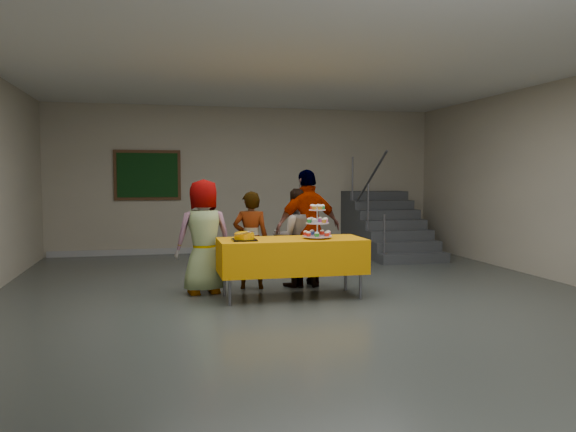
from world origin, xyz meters
The scene contains 10 objects.
room_shell centered at (0.00, 0.02, 2.13)m, with size 10.00×10.04×3.02m.
bake_table centered at (-0.14, 0.41, 0.56)m, with size 1.88×0.78×0.77m.
cupcake_stand centered at (0.19, 0.36, 0.95)m, with size 0.38×0.38×0.44m.
bear_cake centered at (-0.77, 0.35, 0.83)m, with size 0.32×0.36×0.12m.
schoolchild_a centered at (-1.23, 0.94, 0.77)m, with size 0.75×0.49×1.54m, color slate.
schoolchild_b centered at (-0.56, 1.13, 0.68)m, with size 0.50×0.33×1.37m, color slate.
schoolchild_c centered at (0.10, 1.15, 0.70)m, with size 0.68×0.53×1.40m, color slate.
schoolchild_d centered at (0.27, 1.11, 0.84)m, with size 0.98×0.41×1.67m, color slate.
staircase centered at (2.70, 4.13, 0.49)m, with size 1.30×2.40×2.04m.
noticeboard centered at (-2.01, 4.96, 1.60)m, with size 1.30×0.05×1.00m.
Camera 1 is at (-1.81, -6.59, 1.57)m, focal length 35.00 mm.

